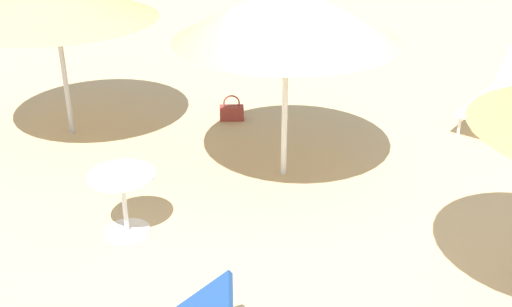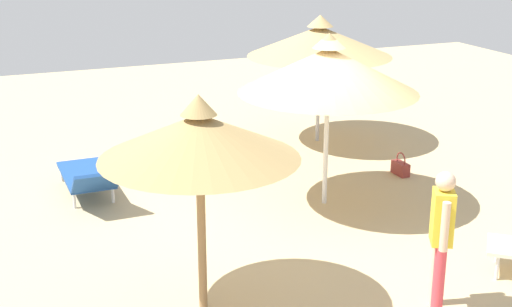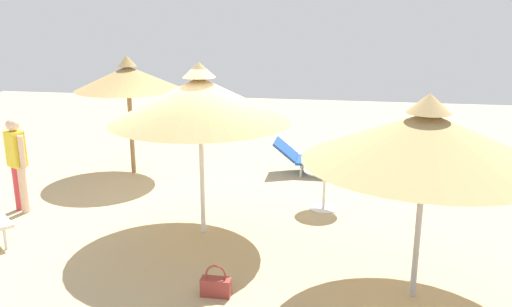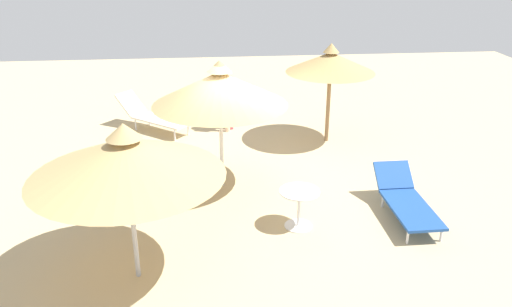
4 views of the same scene
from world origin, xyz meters
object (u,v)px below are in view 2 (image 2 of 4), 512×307
object	(u,v)px
parasol_umbrella_back	(320,41)
handbag	(400,168)
lounge_chair_far_left	(88,177)
parasol_umbrella_front	(199,137)
person_standing_near_right	(441,232)
parasol_umbrella_far_right	(328,70)
side_table_round	(207,150)

from	to	relation	value
parasol_umbrella_back	handbag	xyz separation A→B (m)	(-0.40, 2.32, -1.82)
lounge_chair_far_left	handbag	distance (m)	5.15
parasol_umbrella_front	person_standing_near_right	size ratio (longest dim) A/B	1.52
parasol_umbrella_far_right	person_standing_near_right	xyz separation A→B (m)	(0.30, 3.27, -1.14)
parasol_umbrella_front	side_table_round	distance (m)	4.55
parasol_umbrella_back	handbag	bearing A→B (deg)	99.80
lounge_chair_far_left	person_standing_near_right	world-z (taller)	person_standing_near_right
parasol_umbrella_back	lounge_chair_far_left	bearing A→B (deg)	16.37
parasol_umbrella_far_right	person_standing_near_right	size ratio (longest dim) A/B	1.64
parasol_umbrella_front	parasol_umbrella_far_right	size ratio (longest dim) A/B	0.92
side_table_round	handbag	bearing A→B (deg)	159.65
parasol_umbrella_front	parasol_umbrella_back	bearing A→B (deg)	-127.90
handbag	side_table_round	size ratio (longest dim) A/B	0.57
parasol_umbrella_back	parasol_umbrella_far_right	bearing A→B (deg)	65.03
parasol_umbrella_front	person_standing_near_right	world-z (taller)	parasol_umbrella_front
person_standing_near_right	side_table_round	bearing A→B (deg)	-79.15
parasol_umbrella_front	lounge_chair_far_left	bearing A→B (deg)	-81.42
person_standing_near_right	handbag	size ratio (longest dim) A/B	4.04
side_table_round	parasol_umbrella_far_right	bearing A→B (deg)	125.53
handbag	parasol_umbrella_far_right	bearing A→B (deg)	20.01
parasol_umbrella_far_right	lounge_chair_far_left	bearing A→B (deg)	-26.01
parasol_umbrella_far_right	lounge_chair_far_left	distance (m)	4.03
side_table_round	parasol_umbrella_front	bearing A→B (deg)	70.67
lounge_chair_far_left	person_standing_near_right	distance (m)	5.73
parasol_umbrella_front	side_table_round	size ratio (longest dim) A/B	3.48
parasol_umbrella_front	parasol_umbrella_far_right	xyz separation A→B (m)	(-2.69, -2.27, 0.07)
parasol_umbrella_back	side_table_round	distance (m)	3.26
handbag	side_table_round	world-z (taller)	side_table_round
parasol_umbrella_front	person_standing_near_right	xyz separation A→B (m)	(-2.39, 1.00, -1.07)
parasol_umbrella_back	person_standing_near_right	size ratio (longest dim) A/B	1.70
lounge_chair_far_left	person_standing_near_right	size ratio (longest dim) A/B	1.23
parasol_umbrella_back	side_table_round	bearing A→B (deg)	24.06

